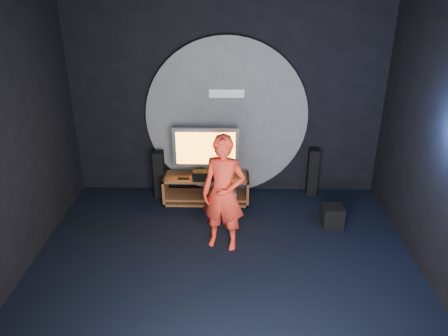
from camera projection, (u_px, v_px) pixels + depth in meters
The scene contains 12 objects.
floor at pixel (223, 281), 5.34m from camera, with size 5.00×5.00×0.00m, color black.
back_wall at pixel (227, 90), 6.89m from camera, with size 5.00×0.04×3.50m, color black.
front_wall at pixel (213, 323), 2.34m from camera, with size 5.00×0.04×3.50m, color black.
wall_disc_panel at pixel (227, 118), 7.02m from camera, with size 2.60×0.11×2.60m.
media_console at pixel (207, 190), 7.13m from camera, with size 1.38×0.45×0.45m.
tv at pixel (206, 150), 6.91m from camera, with size 1.05×0.22×0.79m.
center_speaker at pixel (205, 176), 6.86m from camera, with size 0.40×0.15×0.15m, color black.
remote at pixel (183, 178), 6.92m from camera, with size 0.18×0.05×0.02m, color black.
tower_speaker_left at pixel (159, 175), 7.18m from camera, with size 0.16×0.18×0.81m, color black.
tower_speaker_right at pixel (312, 172), 7.28m from camera, with size 0.16×0.18×0.81m, color black.
subwoofer at pixel (333, 216), 6.43m from camera, with size 0.30×0.30×0.33m, color black.
player at pixel (223, 194), 5.72m from camera, with size 0.59×0.38×1.60m, color red.
Camera 1 is at (0.09, -4.28, 3.47)m, focal length 35.00 mm.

